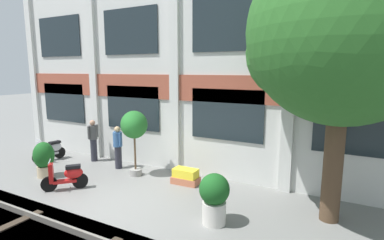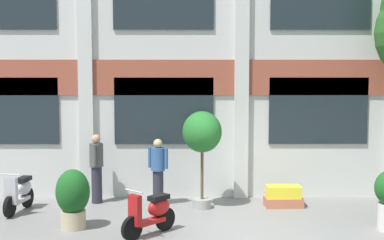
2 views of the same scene
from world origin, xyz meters
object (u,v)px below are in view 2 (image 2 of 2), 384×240
at_px(potted_plant_terracotta_small, 202,136).
at_px(resident_watching_tracks, 158,170).
at_px(resident_by_doorway, 96,166).
at_px(scooter_second_parked, 152,213).
at_px(potted_plant_square_trough, 283,197).
at_px(scooter_near_curb, 20,193).
at_px(potted_plant_glazed_jar, 73,197).

relative_size(potted_plant_terracotta_small, resident_watching_tracks, 1.42).
relative_size(resident_by_doorway, resident_watching_tracks, 1.05).
bearing_deg(scooter_second_parked, resident_by_doorway, -106.27).
bearing_deg(potted_plant_terracotta_small, resident_by_doorway, 168.25).
height_order(scooter_second_parked, resident_watching_tracks, resident_watching_tracks).
bearing_deg(potted_plant_square_trough, scooter_near_curb, -176.36).
xyz_separation_m(potted_plant_glazed_jar, scooter_second_parked, (1.66, -0.42, -0.24)).
distance_m(potted_plant_square_trough, scooter_second_parked, 3.74).
bearing_deg(potted_plant_glazed_jar, scooter_near_curb, 138.00).
height_order(potted_plant_square_trough, resident_watching_tracks, resident_watching_tracks).
bearing_deg(potted_plant_terracotta_small, scooter_second_parked, -117.40).
relative_size(scooter_second_parked, resident_by_doorway, 0.63).
height_order(potted_plant_terracotta_small, scooter_second_parked, potted_plant_terracotta_small).
height_order(resident_by_doorway, resident_watching_tracks, resident_by_doorway).
xyz_separation_m(potted_plant_square_trough, scooter_second_parked, (-3.03, -2.19, 0.20)).
distance_m(potted_plant_glazed_jar, resident_watching_tracks, 2.55).
height_order(scooter_second_parked, resident_by_doorway, resident_by_doorway).
relative_size(potted_plant_square_trough, potted_plant_glazed_jar, 0.74).
distance_m(potted_plant_terracotta_small, scooter_second_parked, 2.65).
xyz_separation_m(potted_plant_glazed_jar, resident_by_doorway, (0.12, 2.17, 0.25)).
xyz_separation_m(scooter_second_parked, resident_watching_tracks, (-0.00, 2.34, 0.44)).
xyz_separation_m(potted_plant_terracotta_small, resident_watching_tracks, (-1.06, 0.30, -0.87)).
bearing_deg(potted_plant_terracotta_small, resident_watching_tracks, 164.28).
bearing_deg(scooter_near_curb, potted_plant_square_trough, 102.30).
xyz_separation_m(scooter_near_curb, resident_watching_tracks, (3.18, 0.55, 0.44)).
bearing_deg(potted_plant_square_trough, scooter_second_parked, -144.16).
xyz_separation_m(potted_plant_square_trough, scooter_near_curb, (-6.22, -0.40, 0.20)).
bearing_deg(potted_plant_square_trough, potted_plant_glazed_jar, -159.29).
xyz_separation_m(potted_plant_terracotta_small, scooter_second_parked, (-1.06, -2.05, -1.31)).
height_order(scooter_near_curb, scooter_second_parked, same).
height_order(potted_plant_square_trough, potted_plant_terracotta_small, potted_plant_terracotta_small).
bearing_deg(resident_by_doorway, scooter_second_parked, -58.27).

